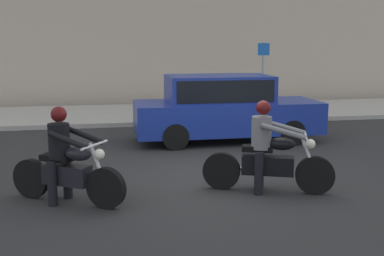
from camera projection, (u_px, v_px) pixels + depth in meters
ground_plane at (223, 177)px, 9.15m from camera, size 80.00×80.00×0.00m
sidewalk_slab at (168, 113)px, 16.88m from camera, size 40.00×4.40×0.14m
motorcycle_with_rider_gray at (267, 155)px, 8.13m from camera, size 2.15×1.01×1.59m
motorcycle_with_rider_black_leather at (66, 164)px, 7.55m from camera, size 1.84×1.20×1.56m
parked_sedan_cobalt_blue at (224, 107)px, 12.30m from camera, size 4.78×1.82×1.72m
street_sign_post at (263, 68)px, 17.46m from camera, size 0.44×0.08×2.41m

